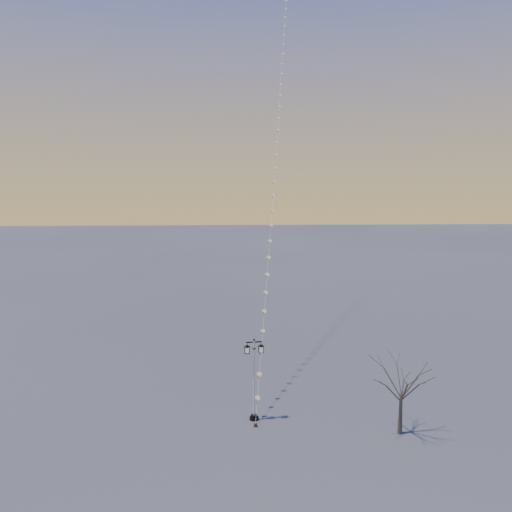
{
  "coord_description": "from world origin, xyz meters",
  "views": [
    {
      "loc": [
        -2.61,
        -24.9,
        13.09
      ],
      "look_at": [
        -0.92,
        7.75,
        8.66
      ],
      "focal_mm": 36.34,
      "sensor_mm": 36.0,
      "label": 1
    }
  ],
  "objects": [
    {
      "name": "kite_train",
      "position": [
        1.57,
        20.85,
        18.42
      ],
      "size": [
        6.25,
        38.45,
        37.05
      ],
      "rotation": [
        0.0,
        0.0,
        0.35
      ],
      "color": "#36201C",
      "rests_on": "ground"
    },
    {
      "name": "street_lamp",
      "position": [
        -1.29,
        2.8,
        2.6
      ],
      "size": [
        1.19,
        0.52,
        4.7
      ],
      "rotation": [
        0.0,
        0.0,
        0.1
      ],
      "color": "black",
      "rests_on": "ground"
    },
    {
      "name": "bare_tree",
      "position": [
        6.41,
        0.78,
        2.78
      ],
      "size": [
        2.41,
        2.41,
        4.0
      ],
      "rotation": [
        0.0,
        0.0,
        -0.09
      ],
      "color": "#443B2E",
      "rests_on": "ground"
    },
    {
      "name": "ground",
      "position": [
        0.0,
        0.0,
        0.0
      ],
      "size": [
        300.0,
        300.0,
        0.0
      ],
      "primitive_type": "plane",
      "color": "#505050",
      "rests_on": "ground"
    }
  ]
}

